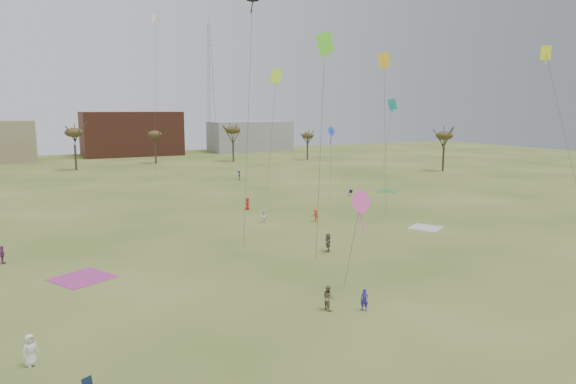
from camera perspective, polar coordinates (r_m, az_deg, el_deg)
name	(u,v)px	position (r m, az deg, el deg)	size (l,w,h in m)	color
ground	(365,295)	(36.64, 8.59, -11.26)	(260.00, 260.00, 0.00)	#3F581B
flyer_near_left	(30,350)	(29.76, -26.80, -15.46)	(0.80, 0.52, 1.65)	white
flyer_near_right	(364,300)	(33.73, 8.52, -11.80)	(0.52, 0.34, 1.43)	#3022A0
spectator_fore_b	(328,297)	(33.56, 4.50, -11.64)	(0.80, 0.62, 1.64)	#7F6F51
spectator_fore_c	(328,243)	(46.47, 4.47, -5.64)	(1.59, 0.51, 1.71)	brown
flyer_mid_b	(316,215)	(58.65, 3.09, -2.59)	(0.97, 0.56, 1.50)	#CF4C26
spectator_mid_d	(2,255)	(49.00, -29.26, -6.13)	(0.91, 0.38, 1.56)	#883883
spectator_mid_e	(264,216)	(58.00, -2.71, -2.73)	(0.72, 0.56, 1.48)	white
flyer_far_b	(247,204)	(65.67, -4.55, -1.31)	(0.76, 0.49, 1.56)	red
flyer_far_c	(239,175)	(93.54, -5.48, 1.88)	(1.10, 0.64, 1.71)	navy
blanket_cream	(426,228)	(57.65, 15.10, -3.87)	(3.15, 3.15, 0.03)	silver
blanket_plum	(82,278)	(42.57, -21.98, -8.90)	(3.86, 3.86, 0.03)	#AE3586
blanket_olive	(387,191)	(81.70, 11.00, 0.08)	(2.87, 2.87, 0.03)	#328B45
camp_chair_right	(350,194)	(76.76, 6.97, -0.20)	(0.74, 0.73, 0.87)	#141638
kites_aloft	(218,53)	(62.69, -7.84, 15.15)	(64.03, 73.13, 27.43)	red
tree_line	(127,137)	(108.57, -17.56, 5.82)	(117.44, 49.32, 8.91)	#3A2B1E
building_brick	(131,133)	(150.18, -17.09, 6.26)	(26.00, 16.00, 12.00)	brown
building_grey	(250,136)	(158.00, -4.26, 6.22)	(24.00, 12.00, 9.00)	gray
radio_tower	(210,88)	(161.02, -8.65, 11.43)	(1.51, 1.72, 41.00)	#9EA3A8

